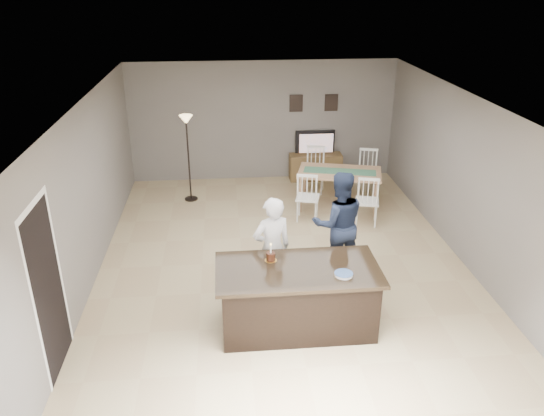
{
  "coord_description": "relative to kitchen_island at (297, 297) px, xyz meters",
  "views": [
    {
      "loc": [
        -0.9,
        -7.74,
        4.42
      ],
      "look_at": [
        -0.2,
        -0.3,
        1.11
      ],
      "focal_mm": 35.0,
      "sensor_mm": 36.0,
      "label": 1
    }
  ],
  "objects": [
    {
      "name": "picture_frames",
      "position": [
        1.15,
        5.78,
        1.3
      ],
      "size": [
        1.1,
        0.02,
        0.38
      ],
      "color": "black",
      "rests_on": "room_shell"
    },
    {
      "name": "dining_table",
      "position": [
        1.4,
        3.93,
        0.19
      ],
      "size": [
        1.99,
        2.19,
        1.0
      ],
      "rotation": [
        0.0,
        0.0,
        -0.26
      ],
      "color": "tan",
      "rests_on": "floor"
    },
    {
      "name": "television",
      "position": [
        1.2,
        5.64,
        0.41
      ],
      "size": [
        0.91,
        0.12,
        0.53
      ],
      "primitive_type": "imported",
      "rotation": [
        0.0,
        0.0,
        3.14
      ],
      "color": "black",
      "rests_on": "tv_console"
    },
    {
      "name": "plate_stack",
      "position": [
        0.55,
        -0.23,
        0.46
      ],
      "size": [
        0.24,
        0.24,
        0.04
      ],
      "color": "white",
      "rests_on": "kitchen_island"
    },
    {
      "name": "floor_lamp",
      "position": [
        -1.64,
        4.6,
        0.96
      ],
      "size": [
        0.27,
        0.27,
        1.83
      ],
      "color": "black",
      "rests_on": "floor"
    },
    {
      "name": "doorway",
      "position": [
        -2.99,
        -0.5,
        0.8
      ],
      "size": [
        0.0,
        2.1,
        2.65
      ],
      "color": "black",
      "rests_on": "floor"
    },
    {
      "name": "kitchen_island",
      "position": [
        0.0,
        0.0,
        0.0
      ],
      "size": [
        2.15,
        1.1,
        0.9
      ],
      "color": "black",
      "rests_on": "floor"
    },
    {
      "name": "floor",
      "position": [
        0.0,
        1.8,
        -0.45
      ],
      "size": [
        8.0,
        8.0,
        0.0
      ],
      "primitive_type": "plane",
      "color": "tan",
      "rests_on": "ground"
    },
    {
      "name": "woman",
      "position": [
        -0.27,
        0.74,
        0.34
      ],
      "size": [
        0.67,
        0.53,
        1.6
      ],
      "primitive_type": "imported",
      "rotation": [
        0.0,
        0.0,
        3.43
      ],
      "color": "silver",
      "rests_on": "floor"
    },
    {
      "name": "man",
      "position": [
        0.82,
        1.35,
        0.41
      ],
      "size": [
        0.85,
        0.66,
        1.72
      ],
      "primitive_type": "imported",
      "rotation": [
        0.0,
        0.0,
        3.16
      ],
      "color": "#1C253D",
      "rests_on": "floor"
    },
    {
      "name": "tv_screen_glow",
      "position": [
        1.2,
        5.56,
        0.42
      ],
      "size": [
        0.78,
        0.0,
        0.78
      ],
      "primitive_type": "plane",
      "rotation": [
        1.57,
        0.0,
        3.14
      ],
      "color": "orange",
      "rests_on": "tv_console"
    },
    {
      "name": "birthday_cake",
      "position": [
        -0.33,
        0.24,
        0.51
      ],
      "size": [
        0.16,
        0.16,
        0.25
      ],
      "color": "gold",
      "rests_on": "kitchen_island"
    },
    {
      "name": "tv_console",
      "position": [
        1.2,
        5.57,
        -0.15
      ],
      "size": [
        1.2,
        0.4,
        0.6
      ],
      "primitive_type": "cube",
      "color": "brown",
      "rests_on": "floor"
    },
    {
      "name": "room_shell",
      "position": [
        0.0,
        1.8,
        1.22
      ],
      "size": [
        8.0,
        8.0,
        8.0
      ],
      "color": "slate",
      "rests_on": "floor"
    }
  ]
}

